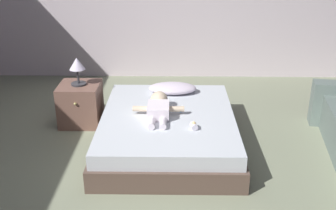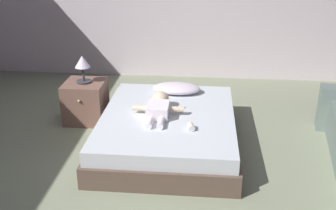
# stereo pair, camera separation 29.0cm
# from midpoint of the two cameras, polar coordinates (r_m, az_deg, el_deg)

# --- Properties ---
(ground_plane) EXTENTS (8.00, 8.00, 0.00)m
(ground_plane) POSITION_cam_midpoint_polar(r_m,az_deg,el_deg) (3.58, -4.79, -11.53)
(ground_plane) COLOR gray
(bed) EXTENTS (1.38, 1.76, 0.34)m
(bed) POSITION_cam_midpoint_polar(r_m,az_deg,el_deg) (4.16, -2.00, -3.53)
(bed) COLOR brown
(bed) RESTS_ON ground_plane
(pillow) EXTENTS (0.54, 0.30, 0.11)m
(pillow) POSITION_cam_midpoint_polar(r_m,az_deg,el_deg) (4.60, -1.17, 2.35)
(pillow) COLOR silver
(pillow) RESTS_ON bed
(baby) EXTENTS (0.52, 0.61, 0.18)m
(baby) POSITION_cam_midpoint_polar(r_m,az_deg,el_deg) (4.07, -3.37, -0.37)
(baby) COLOR white
(baby) RESTS_ON bed
(toothbrush) EXTENTS (0.03, 0.13, 0.02)m
(toothbrush) POSITION_cam_midpoint_polar(r_m,az_deg,el_deg) (4.18, -0.07, -0.56)
(toothbrush) COLOR #268CE7
(toothbrush) RESTS_ON bed
(nightstand) EXTENTS (0.45, 0.48, 0.47)m
(nightstand) POSITION_cam_midpoint_polar(r_m,az_deg,el_deg) (4.75, -13.87, 0.13)
(nightstand) COLOR brown
(nightstand) RESTS_ON ground_plane
(lamp) EXTENTS (0.17, 0.17, 0.31)m
(lamp) POSITION_cam_midpoint_polar(r_m,az_deg,el_deg) (4.60, -14.40, 5.24)
(lamp) COLOR #333338
(lamp) RESTS_ON nightstand
(baby_bottle) EXTENTS (0.08, 0.10, 0.08)m
(baby_bottle) POSITION_cam_midpoint_polar(r_m,az_deg,el_deg) (3.76, 1.44, -2.94)
(baby_bottle) COLOR white
(baby_bottle) RESTS_ON bed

